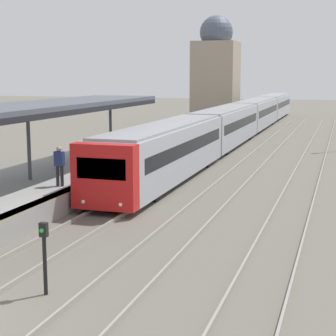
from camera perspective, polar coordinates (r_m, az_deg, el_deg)
platform_canopy at (r=24.97m, az=-14.02°, el=5.98°), size 4.00×22.35×3.29m
person_on_platform at (r=23.51m, az=-10.98°, el=0.45°), size 0.40×0.22×1.66m
train_near at (r=50.84m, az=7.57°, el=5.07°), size 2.63×61.25×2.95m
signal_post_near at (r=14.35m, az=-12.46°, el=-8.17°), size 0.20×0.21×1.86m
distant_domed_building at (r=66.14m, az=4.88°, el=9.64°), size 4.93×4.93×12.17m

